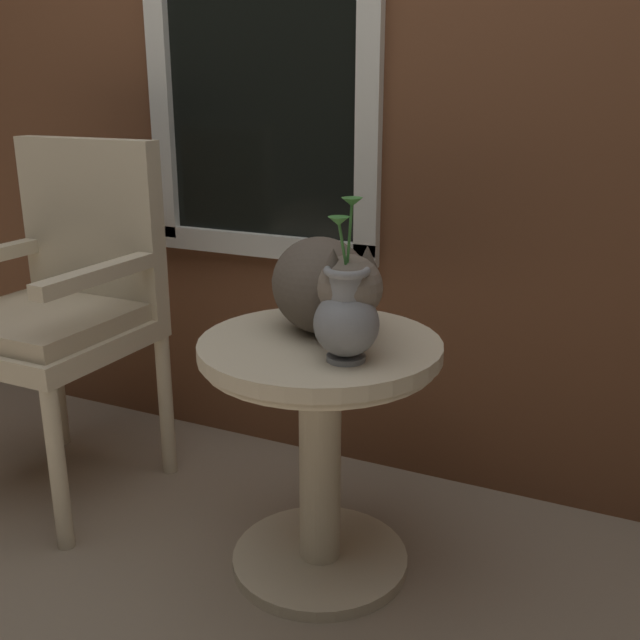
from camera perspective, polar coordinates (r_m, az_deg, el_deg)
The scene contains 6 objects.
ground_plane at distance 1.87m, azimuth -10.10°, elevation -20.88°, with size 6.00×6.00×0.00m, color gray.
back_wall at distance 2.21m, azimuth 1.21°, elevation 21.22°, with size 4.00×0.07×2.60m.
wicker_side_table at distance 1.77m, azimuth -0.00°, elevation -7.42°, with size 0.56×0.56×0.60m.
wicker_chair at distance 2.25m, azimuth -19.23°, elevation 1.57°, with size 0.50×0.50×1.02m.
cat at distance 1.71m, azimuth 0.33°, elevation 2.69°, with size 0.45×0.44×0.24m.
pewter_vase_with_ivy at distance 1.55m, azimuth 2.05°, elevation 0.33°, with size 0.14×0.14×0.34m.
Camera 1 is at (0.89, -1.17, 1.16)m, focal length 41.48 mm.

